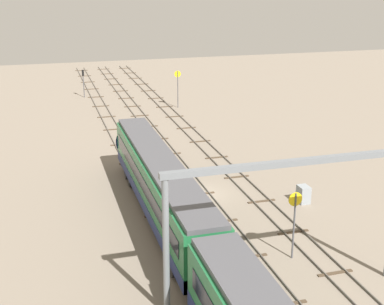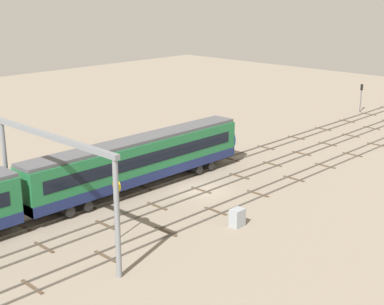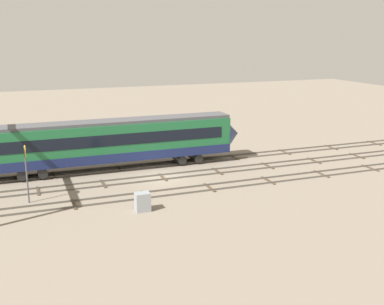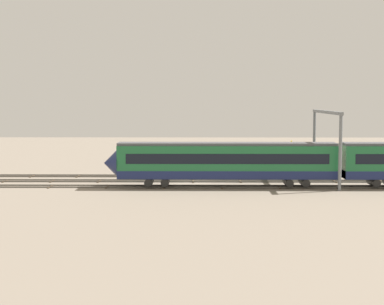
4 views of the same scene
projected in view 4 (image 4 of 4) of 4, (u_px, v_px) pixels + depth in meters
ground_plane at (193, 181)px, 69.50m from camera, size 155.46×155.46×0.00m
track_near_foreground at (194, 176)px, 73.85m from camera, size 139.46×2.40×0.16m
track_second_near at (193, 181)px, 69.50m from camera, size 139.46×2.40×0.16m
track_with_train at (193, 186)px, 65.14m from camera, size 139.46×2.40×0.16m
overhead_gantry at (326, 130)px, 69.03m from camera, size 0.40×14.65×8.38m
speed_sign_mid_trackside at (291, 153)px, 71.72m from camera, size 0.14×0.95×4.70m
relay_cabinet at (224, 168)px, 76.98m from camera, size 1.13×0.85×1.44m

